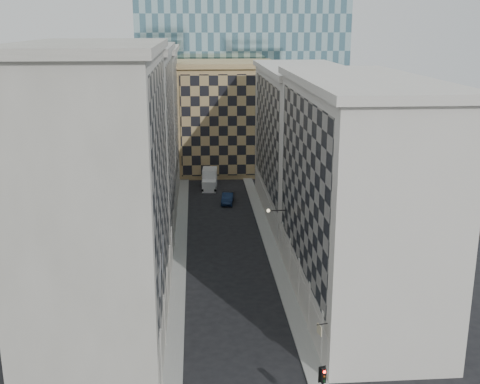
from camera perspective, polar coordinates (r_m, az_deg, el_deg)
name	(u,v)px	position (r m, az deg, el deg)	size (l,w,h in m)	color
sidewalk_west	(180,247)	(70.02, -5.69, -5.24)	(1.50, 100.00, 0.15)	gray
sidewalk_east	(270,245)	(70.50, 2.91, -5.04)	(1.50, 100.00, 0.15)	gray
bldg_left_a	(100,196)	(48.84, -13.16, -0.42)	(10.80, 22.80, 23.70)	#A19E91
bldg_left_b	(129,147)	(70.16, -10.50, 4.19)	(10.80, 22.80, 22.70)	gray
bldg_left_c	(144,121)	(91.81, -9.07, 6.64)	(10.80, 22.80, 21.70)	#A19E91
bldg_right_a	(356,195)	(54.34, 10.91, -0.29)	(10.80, 26.80, 20.70)	beige
bldg_right_b	(303,142)	(80.10, 5.96, 4.71)	(10.80, 28.80, 19.70)	beige
tan_block	(226,117)	(104.57, -1.38, 7.16)	(16.80, 14.80, 18.80)	tan
church_tower	(210,12)	(117.42, -2.82, 16.66)	(7.20, 7.20, 51.50)	#2D2823
flagpoles_left	(162,264)	(44.84, -7.45, -6.78)	(0.10, 6.33, 2.33)	gray
bracket_lamp	(270,211)	(62.76, 2.87, -1.77)	(1.98, 0.36, 0.36)	black
traffic_light	(323,383)	(40.42, 7.86, -17.51)	(0.49, 0.48, 3.99)	black
box_truck	(210,180)	(94.32, -2.90, 1.14)	(2.59, 5.57, 2.98)	silver
dark_car	(228,198)	(86.37, -1.17, -0.60)	(1.60, 4.58, 1.51)	#0F1E3A
shop_sign	(320,329)	(44.70, 7.55, -12.78)	(0.86, 0.75, 0.84)	black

